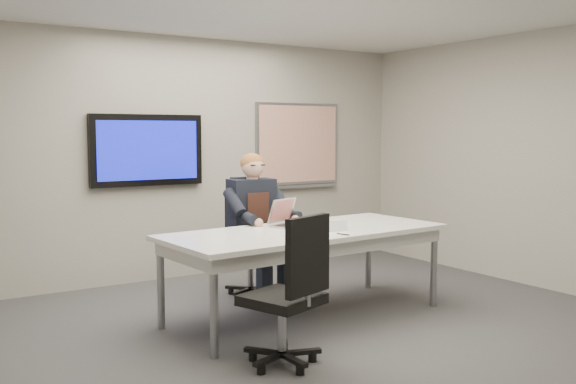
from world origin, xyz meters
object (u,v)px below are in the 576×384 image
office_chair_far (249,264)px  conference_table (306,240)px  seated_person (261,242)px  laptop (287,219)px  office_chair_near (287,319)px

office_chair_far → conference_table: bearing=-74.7°
seated_person → laptop: bearing=-80.4°
office_chair_far → office_chair_near: office_chair_near is taller
office_chair_near → seated_person: 1.88m
conference_table → seated_person: 0.73m
conference_table → office_chair_far: 1.06m
office_chair_far → office_chair_near: 2.11m
office_chair_near → laptop: office_chair_near is taller
seated_person → conference_table: bearing=-81.9°
office_chair_far → laptop: 0.88m
office_chair_near → seated_person: bearing=-133.2°
office_chair_near → laptop: 1.60m
conference_table → laptop: bearing=88.6°
office_chair_near → seated_person: seated_person is taller
office_chair_far → office_chair_near: bearing=-99.2°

